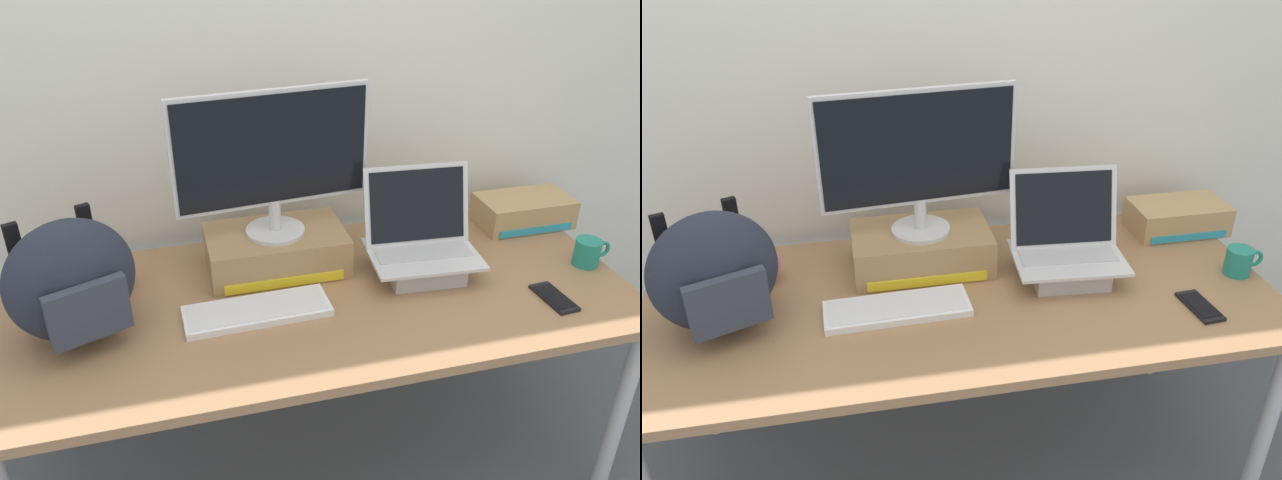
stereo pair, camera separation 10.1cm
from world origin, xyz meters
TOP-DOWN VIEW (x-y plane):
  - ground_plane at (0.00, 0.00)m, footprint 20.00×20.00m
  - back_wall at (0.00, 0.50)m, footprint 7.00×0.10m
  - desk at (0.00, 0.00)m, footprint 1.83×0.80m
  - toner_box_yellow at (-0.09, 0.18)m, footprint 0.42×0.26m
  - desktop_monitor at (-0.09, 0.18)m, footprint 0.58×0.18m
  - open_laptop at (0.33, 0.04)m, footprint 0.35×0.28m
  - external_keyboard at (-0.20, -0.05)m, footprint 0.41×0.15m
  - messenger_backpack at (-0.66, -0.02)m, footprint 0.38×0.31m
  - coffee_mug at (0.85, -0.05)m, footprint 0.12×0.08m
  - cell_phone at (0.65, -0.20)m, footprint 0.08×0.16m
  - plush_toy at (-0.57, 0.19)m, footprint 0.11×0.11m
  - toner_box_cyan at (0.81, 0.25)m, footprint 0.32×0.18m

SIDE VIEW (x-z plane):
  - ground_plane at x=0.00m, z-range 0.00..0.00m
  - desk at x=0.00m, z-range 0.29..1.01m
  - cell_phone at x=0.65m, z-range 0.71..0.72m
  - external_keyboard at x=-0.20m, z-range 0.71..0.74m
  - coffee_mug at x=0.85m, z-range 0.71..0.80m
  - toner_box_cyan at x=0.81m, z-range 0.71..0.81m
  - plush_toy at x=-0.57m, z-range 0.71..0.82m
  - toner_box_yellow at x=-0.09m, z-range 0.71..0.84m
  - open_laptop at x=0.33m, z-range 0.62..0.93m
  - messenger_backpack at x=-0.66m, z-range 0.71..1.05m
  - desktop_monitor at x=-0.09m, z-range 0.86..1.30m
  - back_wall at x=0.00m, z-range 0.00..2.60m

